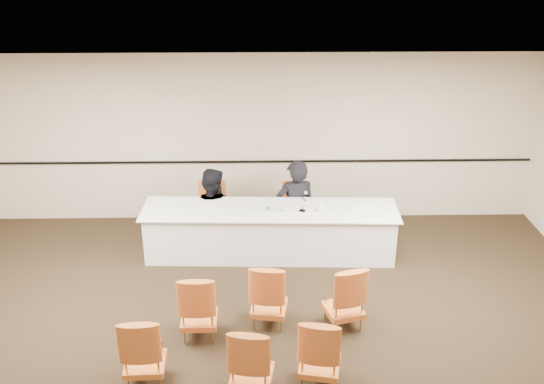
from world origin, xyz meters
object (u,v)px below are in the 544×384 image
(water_bottle, at_px, (268,204))
(panelist_second, at_px, (212,216))
(panel_table, at_px, (270,232))
(drinking_glass, at_px, (285,209))
(coffee_cup, at_px, (322,208))
(panelist_main_chair, at_px, (296,212))
(aud_chair_back_mid, at_px, (252,359))
(panelist_main, at_px, (296,212))
(aud_chair_back_left, at_px, (144,348))
(panelist_second_chair, at_px, (212,212))
(aud_chair_front_right, at_px, (344,295))
(microphone, at_px, (302,203))
(aud_chair_back_right, at_px, (320,350))
(aud_chair_front_left, at_px, (199,305))
(aud_chair_front_mid, at_px, (269,293))

(water_bottle, bearing_deg, panelist_second, 143.53)
(panel_table, bearing_deg, drinking_glass, -20.99)
(water_bottle, bearing_deg, drinking_glass, -5.03)
(coffee_cup, bearing_deg, panelist_main_chair, 118.13)
(coffee_cup, xyz_separation_m, aud_chair_back_mid, (-1.06, -3.07, -0.40))
(panelist_main, height_order, aud_chair_back_left, panelist_main)
(aud_chair_back_left, distance_m, aud_chair_back_mid, 1.27)
(panel_table, distance_m, panelist_main, 0.73)
(panelist_second, height_order, panelist_second_chair, panelist_second)
(panelist_second_chair, height_order, aud_chair_back_left, same)
(panelist_second, bearing_deg, aud_chair_back_left, 97.52)
(drinking_glass, xyz_separation_m, aud_chair_front_right, (0.70, -1.83, -0.39))
(panelist_main_chair, relative_size, coffee_cup, 7.28)
(panel_table, bearing_deg, aud_chair_back_left, -114.90)
(panelist_second, xyz_separation_m, drinking_glass, (1.22, -0.73, 0.47))
(panelist_main, bearing_deg, water_bottle, 44.92)
(panelist_main, distance_m, panelist_main_chair, 0.01)
(microphone, height_order, drinking_glass, microphone)
(microphone, relative_size, aud_chair_back_right, 0.30)
(aud_chair_front_left, bearing_deg, panelist_second, 90.03)
(panelist_main_chair, bearing_deg, panelist_second, -180.00)
(microphone, bearing_deg, water_bottle, -158.11)
(aud_chair_back_left, bearing_deg, panelist_second_chair, 79.46)
(water_bottle, bearing_deg, aud_chair_front_right, -62.41)
(aud_chair_front_mid, xyz_separation_m, aud_chair_back_mid, (-0.21, -1.31, 0.00))
(panelist_main, xyz_separation_m, panelist_second_chair, (-1.42, 0.05, -0.01))
(water_bottle, xyz_separation_m, drinking_glass, (0.27, -0.02, -0.07))
(panelist_second, relative_size, aud_chair_front_right, 1.81)
(panelist_second, distance_m, aud_chair_back_right, 3.94)
(aud_chair_front_left, relative_size, aud_chair_front_mid, 1.00)
(panelist_main_chair, bearing_deg, panel_table, -125.60)
(panelist_main, relative_size, aud_chair_back_left, 1.96)
(aud_chair_front_mid, distance_m, aud_chair_back_left, 1.83)
(panelist_main_chair, relative_size, aud_chair_back_right, 1.00)
(panelist_main_chair, xyz_separation_m, aud_chair_back_left, (-1.95, -3.53, 0.00))
(water_bottle, bearing_deg, aud_chair_back_mid, -94.31)
(panelist_main_chair, bearing_deg, aud_chair_back_mid, -98.52)
(panel_table, xyz_separation_m, aud_chair_back_mid, (-0.26, -3.17, 0.07))
(panelist_main, relative_size, aud_chair_front_right, 1.96)
(panelist_second_chair, bearing_deg, coffee_cup, -20.21)
(panelist_main_chair, xyz_separation_m, panelist_second_chair, (-1.42, 0.05, 0.00))
(coffee_cup, bearing_deg, aud_chair_back_right, -95.44)
(panelist_main_chair, height_order, aud_chair_front_mid, same)
(panelist_main, relative_size, aud_chair_back_right, 1.96)
(coffee_cup, distance_m, aud_chair_front_left, 2.69)
(panelist_main_chair, bearing_deg, panelist_second_chair, 180.00)
(aud_chair_back_left, bearing_deg, microphone, 52.89)
(microphone, height_order, aud_chair_front_mid, microphone)
(water_bottle, distance_m, coffee_cup, 0.83)
(microphone, distance_m, aud_chair_back_mid, 3.22)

